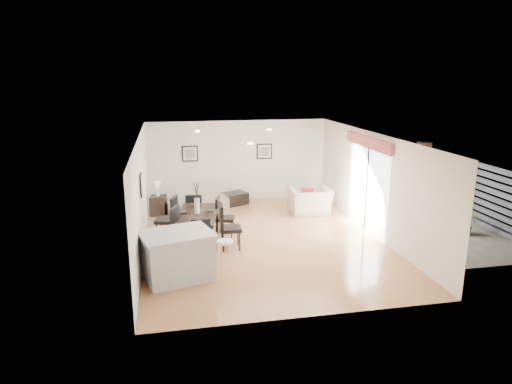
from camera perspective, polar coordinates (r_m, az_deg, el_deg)
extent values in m
plane|color=tan|center=(11.94, 0.83, -5.94)|extent=(8.00, 8.00, 0.00)
cube|color=white|center=(15.38, -2.26, 3.91)|extent=(6.00, 0.04, 2.70)
cube|color=white|center=(7.84, 6.99, -6.62)|extent=(6.00, 0.04, 2.70)
cube|color=white|center=(11.32, -14.18, -0.36)|extent=(0.04, 8.00, 2.70)
cube|color=white|center=(12.49, 14.44, 1.00)|extent=(0.04, 8.00, 2.70)
cube|color=white|center=(11.28, 0.88, 7.03)|extent=(6.00, 8.00, 0.02)
imported|color=gray|center=(14.44, -7.39, -1.26)|extent=(2.01, 1.06, 0.56)
imported|color=beige|center=(14.13, 6.69, -1.10)|extent=(1.24, 1.09, 0.79)
imported|color=#3F5E28|center=(13.42, 24.76, -3.61)|extent=(0.57, 0.49, 0.61)
imported|color=#3F5E28|center=(15.10, 21.04, -1.28)|extent=(0.41, 0.41, 0.63)
cube|color=black|center=(11.50, -7.35, -2.81)|extent=(1.28, 2.06, 0.06)
cylinder|color=black|center=(10.84, -9.99, -6.24)|extent=(0.07, 0.07, 0.74)
cylinder|color=black|center=(12.52, -8.76, -3.35)|extent=(0.07, 0.07, 0.74)
cylinder|color=black|center=(10.74, -5.56, -6.27)|extent=(0.07, 0.07, 0.74)
cylinder|color=black|center=(12.43, -4.94, -3.35)|extent=(0.07, 0.07, 0.74)
cube|color=black|center=(11.10, -11.11, -4.95)|extent=(0.68, 0.68, 0.09)
cube|color=black|center=(10.91, -10.08, -3.40)|extent=(0.25, 0.51, 0.63)
cylinder|color=black|center=(11.44, -11.64, -5.88)|extent=(0.04, 0.04, 0.48)
cylinder|color=black|center=(11.30, -9.69, -6.05)|extent=(0.04, 0.04, 0.48)
cylinder|color=black|center=(11.09, -12.41, -6.59)|extent=(0.04, 0.04, 0.48)
cylinder|color=black|center=(10.94, -10.42, -6.78)|extent=(0.04, 0.04, 0.48)
cube|color=black|center=(12.01, -11.14, -3.48)|extent=(0.64, 0.64, 0.09)
cube|color=black|center=(11.86, -10.17, -2.02)|extent=(0.21, 0.52, 0.62)
cylinder|color=black|center=(12.34, -11.73, -4.40)|extent=(0.04, 0.04, 0.47)
cylinder|color=black|center=(12.23, -9.91, -4.48)|extent=(0.04, 0.04, 0.47)
cylinder|color=black|center=(11.97, -12.27, -5.01)|extent=(0.04, 0.04, 0.47)
cylinder|color=black|center=(11.86, -10.40, -5.10)|extent=(0.04, 0.04, 0.47)
cube|color=black|center=(11.19, -3.19, -4.61)|extent=(0.53, 0.53, 0.09)
cube|color=black|center=(11.08, -4.35, -3.10)|extent=(0.09, 0.51, 0.61)
cylinder|color=black|center=(11.12, -2.05, -6.23)|extent=(0.04, 0.04, 0.46)
cylinder|color=black|center=(11.09, -4.10, -6.33)|extent=(0.04, 0.04, 0.46)
cylinder|color=black|center=(11.49, -2.28, -5.54)|extent=(0.04, 0.04, 0.46)
cylinder|color=black|center=(11.46, -4.26, -5.63)|extent=(0.04, 0.04, 0.46)
cube|color=black|center=(12.11, -3.83, -3.33)|extent=(0.57, 0.57, 0.08)
cube|color=black|center=(12.05, -4.81, -1.97)|extent=(0.18, 0.47, 0.56)
cylinder|color=black|center=(12.00, -3.05, -4.76)|extent=(0.04, 0.04, 0.43)
cylinder|color=black|center=(12.05, -4.79, -4.72)|extent=(0.04, 0.04, 0.43)
cylinder|color=black|center=(12.34, -2.86, -4.21)|extent=(0.04, 0.04, 0.43)
cylinder|color=black|center=(12.39, -4.54, -4.17)|extent=(0.04, 0.04, 0.43)
cube|color=black|center=(10.39, -6.79, -6.58)|extent=(0.45, 0.45, 0.08)
cube|color=black|center=(10.48, -6.91, -4.78)|extent=(0.45, 0.06, 0.53)
cylinder|color=black|center=(10.31, -7.66, -8.23)|extent=(0.03, 0.03, 0.41)
cylinder|color=black|center=(10.63, -7.76, -7.52)|extent=(0.03, 0.03, 0.41)
cylinder|color=black|center=(10.33, -5.71, -8.13)|extent=(0.03, 0.03, 0.41)
cylinder|color=black|center=(10.65, -5.87, -7.42)|extent=(0.03, 0.03, 0.41)
cube|color=black|center=(12.81, -7.71, -2.52)|extent=(0.49, 0.49, 0.08)
cube|color=black|center=(12.55, -7.80, -1.55)|extent=(0.45, 0.11, 0.53)
cylinder|color=black|center=(13.04, -6.87, -3.30)|extent=(0.03, 0.03, 0.41)
cylinder|color=black|center=(12.71, -6.93, -3.78)|extent=(0.03, 0.03, 0.41)
cylinder|color=black|center=(13.06, -8.40, -3.33)|extent=(0.03, 0.03, 0.41)
cylinder|color=black|center=(12.73, -8.50, -3.81)|extent=(0.03, 0.03, 0.41)
cylinder|color=white|center=(11.43, -7.39, -1.73)|extent=(0.13, 0.13, 0.39)
cylinder|color=#312215|center=(11.51, -5.71, -2.55)|extent=(0.38, 0.38, 0.01)
cylinder|color=black|center=(11.50, -5.71, -2.39)|extent=(0.20, 0.20, 0.06)
cylinder|color=#312215|center=(12.07, -7.56, -1.80)|extent=(0.38, 0.38, 0.01)
cylinder|color=black|center=(12.06, -7.57, -1.65)|extent=(0.20, 0.20, 0.06)
cylinder|color=#312215|center=(11.47, -9.01, -2.72)|extent=(0.38, 0.38, 0.01)
cylinder|color=black|center=(11.46, -9.02, -2.56)|extent=(0.20, 0.20, 0.06)
cylinder|color=#312215|center=(10.91, -7.13, -3.55)|extent=(0.38, 0.38, 0.01)
cylinder|color=black|center=(10.90, -7.13, -3.39)|extent=(0.20, 0.20, 0.06)
cube|color=black|center=(15.03, -3.00, -0.87)|extent=(1.12, 0.92, 0.39)
cube|color=black|center=(14.20, -12.11, -1.64)|extent=(0.53, 0.53, 0.60)
cylinder|color=white|center=(14.09, -12.20, -0.09)|extent=(0.11, 0.11, 0.19)
cone|color=white|center=(14.04, -12.25, 0.78)|extent=(0.23, 0.23, 0.25)
cube|color=#AE1618|center=(13.93, 6.42, -0.26)|extent=(0.40, 0.21, 0.38)
cube|color=silver|center=(9.73, -9.80, -8.03)|extent=(1.55, 1.31, 0.94)
cube|color=silver|center=(9.55, -9.93, -5.22)|extent=(1.68, 1.45, 0.07)
cylinder|color=white|center=(9.69, -3.92, -6.24)|extent=(0.35, 0.35, 0.05)
cylinder|color=silver|center=(9.95, -3.31, -7.95)|extent=(0.02, 0.02, 0.74)
cylinder|color=silver|center=(9.92, -4.64, -8.04)|extent=(0.02, 0.02, 0.74)
cylinder|color=silver|center=(9.71, -4.48, -8.55)|extent=(0.02, 0.02, 0.74)
cylinder|color=silver|center=(9.74, -3.11, -8.46)|extent=(0.02, 0.02, 0.74)
cube|color=black|center=(15.14, -8.26, 4.76)|extent=(0.52, 0.03, 0.52)
cube|color=white|center=(15.14, -8.26, 4.76)|extent=(0.44, 0.04, 0.44)
cube|color=#5D5C58|center=(15.14, -8.26, 4.76)|extent=(0.30, 0.04, 0.30)
cube|color=black|center=(15.47, 1.06, 5.11)|extent=(0.52, 0.03, 0.52)
cube|color=white|center=(15.47, 1.06, 5.11)|extent=(0.44, 0.04, 0.44)
cube|color=#5D5C58|center=(15.47, 1.06, 5.11)|extent=(0.30, 0.04, 0.30)
cube|color=black|center=(11.05, -14.16, 0.89)|extent=(0.03, 0.52, 0.52)
cube|color=white|center=(11.05, -14.16, 0.89)|extent=(0.04, 0.44, 0.44)
cube|color=#5D5C58|center=(11.05, -14.16, 0.89)|extent=(0.04, 0.30, 0.30)
cube|color=white|center=(12.80, 13.72, 0.32)|extent=(0.02, 2.40, 2.25)
cube|color=black|center=(12.79, 13.64, 0.32)|extent=(0.03, 0.05, 2.25)
cube|color=black|center=(12.57, 13.95, 5.39)|extent=(0.03, 2.50, 0.05)
cube|color=maroon|center=(12.53, 13.83, 6.11)|extent=(0.10, 2.70, 0.28)
plane|color=gray|center=(14.05, 20.97, -3.75)|extent=(6.00, 6.00, 0.00)
cube|color=#2C2C2E|center=(14.49, 25.32, 0.04)|extent=(0.08, 5.50, 1.80)
cube|color=brown|center=(16.32, 20.02, 2.41)|extent=(0.35, 0.35, 2.00)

